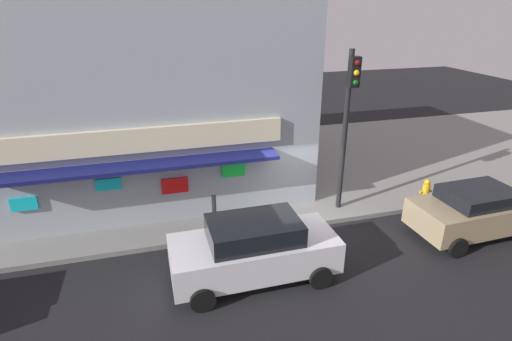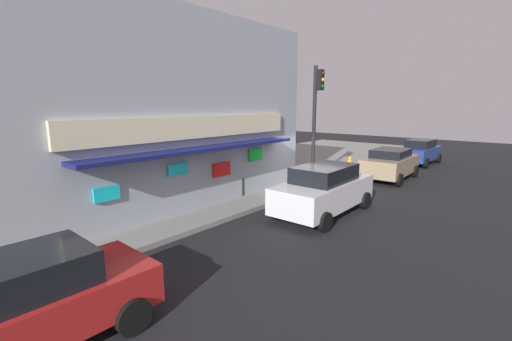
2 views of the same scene
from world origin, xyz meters
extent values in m
plane|color=black|center=(0.00, 0.00, 0.00)|extent=(59.30, 59.30, 0.00)
cube|color=gray|center=(0.00, 5.27, 0.08)|extent=(39.53, 10.54, 0.17)
cube|color=#9EA8B2|center=(-5.26, 5.37, 3.65)|extent=(12.39, 7.86, 6.96)
cube|color=beige|center=(-5.26, 1.36, 3.14)|extent=(9.42, 0.16, 0.76)
cube|color=navy|center=(-5.26, 1.01, 2.42)|extent=(8.92, 0.90, 0.12)
cube|color=#19D8E5|center=(-8.65, 1.38, 1.43)|extent=(0.76, 0.08, 0.42)
cube|color=#19D8E5|center=(-6.18, 1.38, 1.78)|extent=(0.78, 0.08, 0.39)
cube|color=red|center=(-4.15, 1.38, 1.48)|extent=(0.86, 0.08, 0.53)
cube|color=#19E53F|center=(-2.17, 1.38, 1.84)|extent=(0.79, 0.08, 0.51)
cylinder|color=black|center=(1.58, 0.83, 2.94)|extent=(0.18, 0.18, 5.54)
cube|color=black|center=(1.58, 0.58, 5.04)|extent=(0.32, 0.28, 0.95)
sphere|color=maroon|center=(1.58, 0.43, 5.34)|extent=(0.18, 0.18, 0.18)
sphere|color=yellow|center=(1.58, 0.43, 5.04)|extent=(0.18, 0.18, 0.18)
sphere|color=#0F4C19|center=(1.58, 0.43, 4.74)|extent=(0.18, 0.18, 0.18)
cylinder|color=gold|center=(4.93, 0.43, 0.50)|extent=(0.27, 0.27, 0.67)
sphere|color=gold|center=(4.93, 0.43, 0.91)|extent=(0.23, 0.23, 0.23)
cylinder|color=gold|center=(4.74, 0.43, 0.53)|extent=(0.12, 0.10, 0.10)
cylinder|color=gold|center=(5.13, 0.43, 0.53)|extent=(0.12, 0.10, 0.10)
cylinder|color=#2D2D2D|center=(-2.88, 1.72, 0.55)|extent=(0.57, 0.57, 0.76)
cylinder|color=navy|center=(-1.03, 1.92, 0.58)|extent=(0.19, 0.19, 0.81)
cylinder|color=navy|center=(-1.25, 1.88, 0.58)|extent=(0.19, 0.19, 0.81)
cube|color=beige|center=(-1.14, 1.90, 1.27)|extent=(0.32, 0.47, 0.57)
sphere|color=tan|center=(-1.14, 1.90, 1.70)|extent=(0.22, 0.22, 0.22)
cylinder|color=beige|center=(-1.18, 2.14, 1.24)|extent=(0.12, 0.12, 0.52)
cylinder|color=beige|center=(-1.09, 1.66, 1.24)|extent=(0.12, 0.12, 0.52)
cylinder|color=brown|center=(-7.11, 1.83, 0.36)|extent=(0.48, 0.48, 0.38)
sphere|color=#195623|center=(-7.11, 1.83, 0.76)|extent=(0.50, 0.50, 0.50)
cube|color=silver|center=(-2.37, -2.02, 0.77)|extent=(4.50, 1.87, 0.90)
cube|color=black|center=(-2.37, -2.02, 1.50)|extent=(2.43, 1.56, 0.56)
cylinder|color=black|center=(-0.81, -1.10, 0.32)|extent=(0.64, 0.23, 0.64)
cylinder|color=black|center=(-0.80, -2.92, 0.32)|extent=(0.64, 0.23, 0.64)
cylinder|color=black|center=(-3.95, -1.12, 0.32)|extent=(0.64, 0.23, 0.64)
cylinder|color=black|center=(-3.94, -2.95, 0.32)|extent=(0.64, 0.23, 0.64)
cube|color=#9E8966|center=(5.10, -1.75, 0.75)|extent=(4.14, 1.99, 0.87)
cube|color=black|center=(5.10, -1.75, 1.40)|extent=(2.26, 1.63, 0.42)
cylinder|color=black|center=(6.50, -0.78, 0.32)|extent=(0.65, 0.24, 0.64)
cylinder|color=black|center=(3.64, -0.87, 0.32)|extent=(0.65, 0.24, 0.64)
cylinder|color=black|center=(3.70, -2.72, 0.32)|extent=(0.65, 0.24, 0.64)
camera|label=1|loc=(-4.76, -10.81, 7.07)|focal=28.07mm
camera|label=2|loc=(-13.05, -7.90, 3.91)|focal=24.06mm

